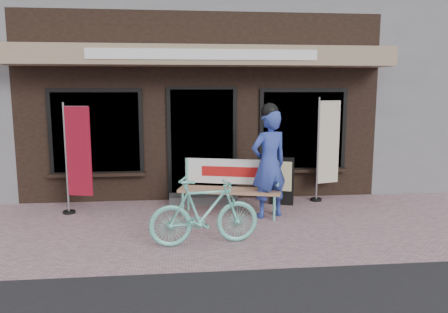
{
  "coord_description": "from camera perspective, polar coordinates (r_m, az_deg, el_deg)",
  "views": [
    {
      "loc": [
        -0.46,
        -6.43,
        2.17
      ],
      "look_at": [
        0.29,
        0.7,
        1.05
      ],
      "focal_mm": 35.0,
      "sensor_mm": 36.0,
      "label": 1
    }
  ],
  "objects": [
    {
      "name": "storefront",
      "position": [
        11.43,
        -3.8,
        12.99
      ],
      "size": [
        7.0,
        6.77,
        6.0
      ],
      "color": "black",
      "rests_on": "ground"
    },
    {
      "name": "bench",
      "position": [
        7.57,
        0.84,
        -3.42
      ],
      "size": [
        1.8,
        0.89,
        0.95
      ],
      "rotation": [
        0.0,
        0.0,
        -0.27
      ],
      "color": "#68CBB5",
      "rests_on": "ground"
    },
    {
      "name": "bicycle",
      "position": [
        6.12,
        -2.58,
        -7.3
      ],
      "size": [
        1.59,
        0.62,
        0.93
      ],
      "primitive_type": "imported",
      "rotation": [
        0.0,
        0.0,
        1.69
      ],
      "color": "#68CBB5",
      "rests_on": "ground"
    },
    {
      "name": "ground",
      "position": [
        6.8,
        -1.86,
        -9.74
      ],
      "size": [
        70.0,
        70.0,
        0.0
      ],
      "primitive_type": "plane",
      "color": "#AA8189",
      "rests_on": "ground"
    },
    {
      "name": "nobori_red",
      "position": [
        7.9,
        -18.68,
        -0.1
      ],
      "size": [
        0.58,
        0.26,
        1.94
      ],
      "rotation": [
        0.0,
        0.0,
        -0.24
      ],
      "color": "gray",
      "rests_on": "ground"
    },
    {
      "name": "nobori_cream",
      "position": [
        8.67,
        13.27,
        1.13
      ],
      "size": [
        0.6,
        0.27,
        2.01
      ],
      "rotation": [
        0.0,
        0.0,
        0.26
      ],
      "color": "gray",
      "rests_on": "ground"
    },
    {
      "name": "menu_stand",
      "position": [
        8.26,
        7.53,
        -3.12
      ],
      "size": [
        0.45,
        0.24,
        0.91
      ],
      "rotation": [
        0.0,
        0.0,
        -0.35
      ],
      "color": "black",
      "rests_on": "ground"
    },
    {
      "name": "person",
      "position": [
        7.37,
        5.9,
        -0.68
      ],
      "size": [
        0.78,
        0.64,
        1.94
      ],
      "rotation": [
        0.0,
        0.0,
        0.36
      ],
      "color": "#2E429F",
      "rests_on": "ground"
    }
  ]
}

